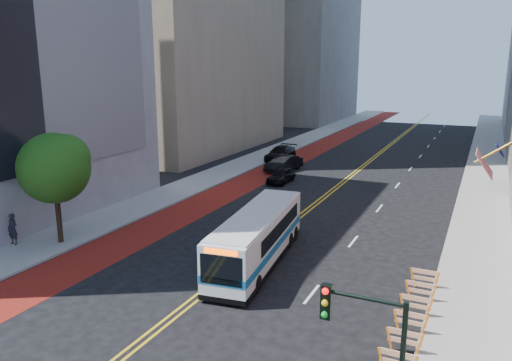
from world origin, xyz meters
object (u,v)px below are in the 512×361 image
Objects in this scene: transit_bus at (258,236)px; car_b at (284,163)px; pedestrian at (13,229)px; car_c at (281,153)px; car_a at (281,175)px; street_tree at (55,165)px; traffic_signal at (367,347)px.

transit_bus is 2.24× the size of car_b.
car_b is 27.71m from pedestrian.
transit_bus is 1.98× the size of car_c.
street_tree is at bearing -105.04° from car_a.
street_tree is 30.86m from car_c.
transit_bus is 19.13m from car_a.
traffic_signal is 38.60m from car_b.
street_tree is at bearing -175.80° from transit_bus.
street_tree is at bearing -93.55° from car_c.
car_a is (-6.01, 18.14, -0.85)m from transit_bus.
street_tree reaches higher than car_a.
street_tree is 1.32× the size of traffic_signal.
car_b is at bearing 80.12° from street_tree.
pedestrian reaches higher than car_c.
car_a is at bearing 68.03° from pedestrian.
car_b and car_c have the same top height.
pedestrian is at bearing -97.41° from car_c.
street_tree reaches higher than pedestrian.
traffic_signal is 0.92× the size of car_c.
transit_bus is 14.90m from pedestrian.
traffic_signal is at bearing -64.88° from car_c.
car_c is (-4.13, 9.98, 0.12)m from car_a.
transit_bus reaches higher than pedestrian.
pedestrian is (-14.36, -3.95, -0.42)m from transit_bus.
street_tree is 4.70m from pedestrian.
traffic_signal reaches higher than car_a.
car_c is (-2.47, 5.19, -0.00)m from car_b.
transit_bus reaches higher than car_a.
pedestrian is at bearing 160.76° from traffic_signal.
car_b is (-7.67, 22.94, -0.73)m from transit_bus.
traffic_signal is 1.05× the size of car_b.
pedestrian is at bearing -171.65° from transit_bus.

